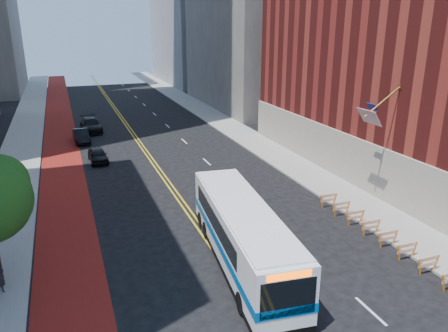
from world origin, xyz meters
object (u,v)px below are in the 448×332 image
transit_bus (242,233)px  car_c (91,125)px  car_b (81,136)px  car_a (98,155)px

transit_bus → car_c: bearing=104.9°
transit_bus → car_b: 30.36m
car_a → car_b: (-1.05, 7.96, 0.05)m
transit_bus → car_c: 34.80m
transit_bus → car_a: (-5.72, 21.62, -1.14)m
car_b → car_c: 4.99m
transit_bus → car_b: (-6.76, 29.58, -1.09)m
transit_bus → car_a: transit_bus is taller
car_c → transit_bus: bearing=-83.2°
transit_bus → car_b: bearing=108.9°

